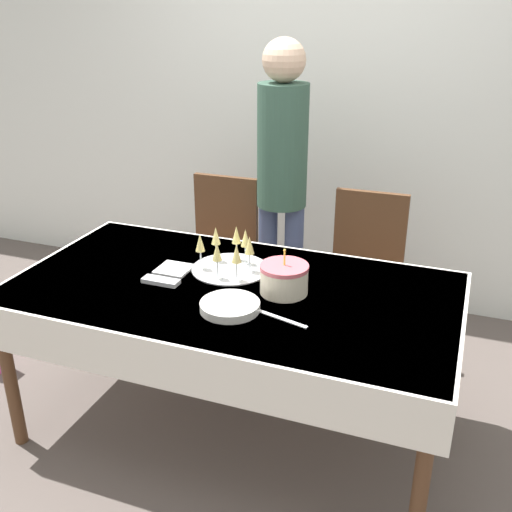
{
  "coord_description": "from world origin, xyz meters",
  "views": [
    {
      "loc": [
        0.93,
        -2.18,
        1.94
      ],
      "look_at": [
        0.08,
        0.1,
        0.89
      ],
      "focal_mm": 42.0,
      "sensor_mm": 36.0,
      "label": 1
    }
  ],
  "objects": [
    {
      "name": "person_standing",
      "position": [
        -0.07,
        0.91,
        1.07
      ],
      "size": [
        0.28,
        0.28,
        1.76
      ],
      "color": "#3F4C72",
      "rests_on": "ground_plane"
    },
    {
      "name": "fork_pile",
      "position": [
        -0.31,
        -0.08,
        0.78
      ],
      "size": [
        0.17,
        0.06,
        0.02
      ],
      "color": "silver",
      "rests_on": "dining_table"
    },
    {
      "name": "plate_stack_main",
      "position": [
        0.07,
        -0.2,
        0.79
      ],
      "size": [
        0.25,
        0.25,
        0.03
      ],
      "color": "silver",
      "rests_on": "dining_table"
    },
    {
      "name": "birthday_cake",
      "position": [
        0.23,
        0.03,
        0.83
      ],
      "size": [
        0.21,
        0.21,
        0.2
      ],
      "color": "beige",
      "rests_on": "dining_table"
    },
    {
      "name": "champagne_tray",
      "position": [
        -0.08,
        0.16,
        0.85
      ],
      "size": [
        0.36,
        0.36,
        0.18
      ],
      "color": "silver",
      "rests_on": "dining_table"
    },
    {
      "name": "dining_chair_far_right",
      "position": [
        0.43,
        0.85,
        0.54
      ],
      "size": [
        0.43,
        0.43,
        0.97
      ],
      "color": "#51331E",
      "rests_on": "ground_plane"
    },
    {
      "name": "wall_back",
      "position": [
        0.0,
        1.63,
        1.35
      ],
      "size": [
        8.0,
        0.05,
        2.7
      ],
      "color": "silver",
      "rests_on": "ground_plane"
    },
    {
      "name": "napkin_pile",
      "position": [
        -0.32,
        0.06,
        0.77
      ],
      "size": [
        0.15,
        0.15,
        0.01
      ],
      "color": "white",
      "rests_on": "dining_table"
    },
    {
      "name": "dining_chair_far_left",
      "position": [
        -0.44,
        0.85,
        0.54
      ],
      "size": [
        0.42,
        0.42,
        0.97
      ],
      "color": "#51331E",
      "rests_on": "ground_plane"
    },
    {
      "name": "ground_plane",
      "position": [
        0.0,
        0.0,
        0.0
      ],
      "size": [
        12.0,
        12.0,
        0.0
      ],
      "primitive_type": "plane",
      "color": "#564C47"
    },
    {
      "name": "dining_table",
      "position": [
        0.0,
        0.0,
        0.67
      ],
      "size": [
        1.97,
        1.05,
        0.77
      ],
      "color": "silver",
      "rests_on": "ground_plane"
    },
    {
      "name": "cake_knife",
      "position": [
        0.27,
        -0.19,
        0.77
      ],
      "size": [
        0.29,
        0.1,
        0.0
      ],
      "color": "silver",
      "rests_on": "dining_table"
    }
  ]
}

